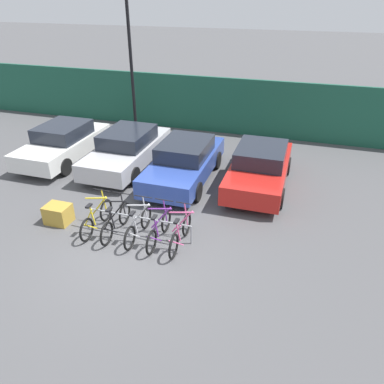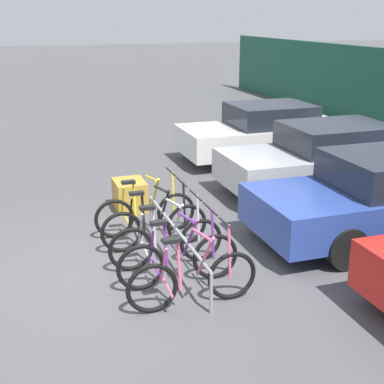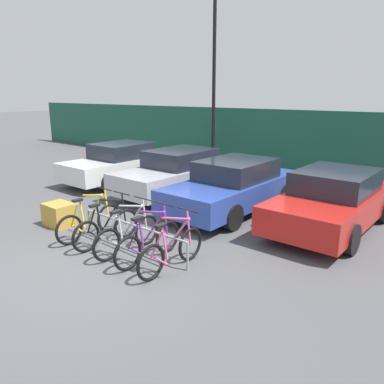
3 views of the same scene
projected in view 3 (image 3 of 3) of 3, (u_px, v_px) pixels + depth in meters
ground_plane at (107, 261)px, 7.23m from camera, size 120.00×120.00×0.00m
hoarding_wall at (310, 145)px, 13.98m from camera, size 36.00×0.16×2.52m
bike_rack at (132, 228)px, 7.61m from camera, size 3.01×0.04×0.57m
bicycle_yellow at (90, 222)px, 8.29m from camera, size 0.68×1.71×1.05m
bicycle_black at (107, 227)px, 7.92m from camera, size 0.68×1.71×1.05m
bicycle_silver at (128, 235)px, 7.51m from camera, size 0.68×1.71×1.05m
bicycle_purple at (149, 242)px, 7.14m from camera, size 0.68×1.71×1.05m
bicycle_pink at (172, 250)px, 6.77m from camera, size 0.68×1.71×1.05m
car_white at (121, 163)px, 13.53m from camera, size 1.91×4.26×1.40m
car_silver at (179, 172)px, 11.98m from camera, size 1.91×4.50×1.40m
car_blue at (234, 186)px, 10.17m from camera, size 1.91×4.49×1.40m
car_red at (333, 200)px, 8.82m from camera, size 1.91×4.30×1.40m
lamp_post at (214, 72)px, 14.87m from camera, size 0.24×0.44×7.16m
cargo_crate at (59, 214)px, 9.10m from camera, size 0.70×0.56×0.55m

